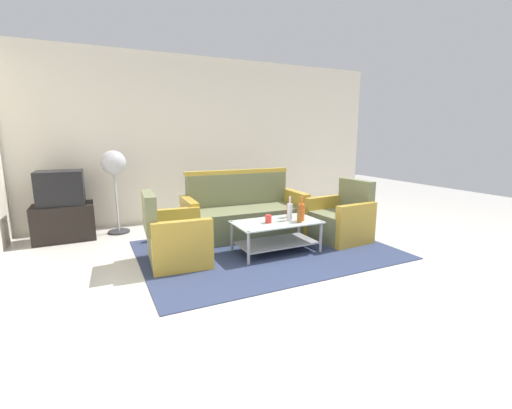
{
  "coord_description": "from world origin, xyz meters",
  "views": [
    {
      "loc": [
        -2.09,
        -3.0,
        1.51
      ],
      "look_at": [
        -0.28,
        0.77,
        0.65
      ],
      "focal_mm": 24.28,
      "sensor_mm": 36.0,
      "label": 1
    }
  ],
  "objects_px": {
    "coffee_table": "(276,232)",
    "bottle_brown": "(300,216)",
    "armchair_right": "(341,221)",
    "bottle_red": "(289,210)",
    "television": "(60,188)",
    "pedestal_fan": "(114,167)",
    "bottle_orange": "(301,212)",
    "cup": "(268,219)",
    "bottle_clear": "(290,211)",
    "couch": "(244,215)",
    "armchair_left": "(175,240)",
    "tv_stand": "(64,222)"
  },
  "relations": [
    {
      "from": "couch",
      "to": "armchair_right",
      "type": "relative_size",
      "value": 2.15
    },
    {
      "from": "television",
      "to": "pedestal_fan",
      "type": "height_order",
      "value": "pedestal_fan"
    },
    {
      "from": "cup",
      "to": "bottle_clear",
      "type": "bearing_deg",
      "value": 0.24
    },
    {
      "from": "bottle_orange",
      "to": "bottle_brown",
      "type": "height_order",
      "value": "bottle_orange"
    },
    {
      "from": "armchair_right",
      "to": "bottle_red",
      "type": "height_order",
      "value": "armchair_right"
    },
    {
      "from": "armchair_left",
      "to": "coffee_table",
      "type": "xyz_separation_m",
      "value": [
        1.25,
        -0.18,
        -0.02
      ]
    },
    {
      "from": "bottle_orange",
      "to": "pedestal_fan",
      "type": "distance_m",
      "value": 2.89
    },
    {
      "from": "couch",
      "to": "armchair_left",
      "type": "distance_m",
      "value": 1.38
    },
    {
      "from": "armchair_left",
      "to": "tv_stand",
      "type": "bearing_deg",
      "value": -138.59
    },
    {
      "from": "bottle_red",
      "to": "bottle_orange",
      "type": "bearing_deg",
      "value": -79.53
    },
    {
      "from": "coffee_table",
      "to": "pedestal_fan",
      "type": "relative_size",
      "value": 0.87
    },
    {
      "from": "bottle_clear",
      "to": "television",
      "type": "distance_m",
      "value": 3.25
    },
    {
      "from": "cup",
      "to": "pedestal_fan",
      "type": "xyz_separation_m",
      "value": [
        -1.64,
        1.87,
        0.55
      ]
    },
    {
      "from": "coffee_table",
      "to": "armchair_left",
      "type": "bearing_deg",
      "value": 171.81
    },
    {
      "from": "bottle_orange",
      "to": "bottle_red",
      "type": "bearing_deg",
      "value": 100.47
    },
    {
      "from": "bottle_red",
      "to": "bottle_orange",
      "type": "height_order",
      "value": "bottle_orange"
    },
    {
      "from": "bottle_red",
      "to": "pedestal_fan",
      "type": "distance_m",
      "value": 2.72
    },
    {
      "from": "television",
      "to": "pedestal_fan",
      "type": "distance_m",
      "value": 0.77
    },
    {
      "from": "bottle_clear",
      "to": "tv_stand",
      "type": "height_order",
      "value": "bottle_clear"
    },
    {
      "from": "couch",
      "to": "armchair_left",
      "type": "relative_size",
      "value": 2.15
    },
    {
      "from": "cup",
      "to": "bottle_red",
      "type": "bearing_deg",
      "value": 19.97
    },
    {
      "from": "armchair_left",
      "to": "armchair_right",
      "type": "relative_size",
      "value": 1.0
    },
    {
      "from": "coffee_table",
      "to": "pedestal_fan",
      "type": "bearing_deg",
      "value": 133.47
    },
    {
      "from": "coffee_table",
      "to": "bottle_clear",
      "type": "xyz_separation_m",
      "value": [
        0.19,
        -0.01,
        0.26
      ]
    },
    {
      "from": "coffee_table",
      "to": "bottle_brown",
      "type": "height_order",
      "value": "bottle_brown"
    },
    {
      "from": "armchair_right",
      "to": "tv_stand",
      "type": "height_order",
      "value": "armchair_right"
    },
    {
      "from": "coffee_table",
      "to": "bottle_red",
      "type": "relative_size",
      "value": 4.19
    },
    {
      "from": "armchair_left",
      "to": "bottle_orange",
      "type": "height_order",
      "value": "armchair_left"
    },
    {
      "from": "couch",
      "to": "cup",
      "type": "bearing_deg",
      "value": 88.19
    },
    {
      "from": "bottle_orange",
      "to": "bottle_brown",
      "type": "relative_size",
      "value": 1.37
    },
    {
      "from": "cup",
      "to": "tv_stand",
      "type": "height_order",
      "value": "tv_stand"
    },
    {
      "from": "bottle_brown",
      "to": "television",
      "type": "bearing_deg",
      "value": 144.0
    },
    {
      "from": "armchair_left",
      "to": "cup",
      "type": "height_order",
      "value": "armchair_left"
    },
    {
      "from": "bottle_red",
      "to": "television",
      "type": "xyz_separation_m",
      "value": [
        -2.76,
        1.68,
        0.25
      ]
    },
    {
      "from": "coffee_table",
      "to": "bottle_brown",
      "type": "relative_size",
      "value": 4.8
    },
    {
      "from": "armchair_right",
      "to": "coffee_table",
      "type": "distance_m",
      "value": 1.1
    },
    {
      "from": "bottle_orange",
      "to": "pedestal_fan",
      "type": "relative_size",
      "value": 0.25
    },
    {
      "from": "bottle_brown",
      "to": "bottle_red",
      "type": "bearing_deg",
      "value": 83.65
    },
    {
      "from": "television",
      "to": "armchair_right",
      "type": "bearing_deg",
      "value": 155.76
    },
    {
      "from": "bottle_orange",
      "to": "tv_stand",
      "type": "relative_size",
      "value": 0.39
    },
    {
      "from": "bottle_orange",
      "to": "coffee_table",
      "type": "bearing_deg",
      "value": 162.98
    },
    {
      "from": "bottle_red",
      "to": "pedestal_fan",
      "type": "bearing_deg",
      "value": 139.64
    },
    {
      "from": "couch",
      "to": "coffee_table",
      "type": "distance_m",
      "value": 0.88
    },
    {
      "from": "bottle_clear",
      "to": "pedestal_fan",
      "type": "bearing_deg",
      "value": 136.23
    },
    {
      "from": "coffee_table",
      "to": "television",
      "type": "xyz_separation_m",
      "value": [
        -2.49,
        1.81,
        0.49
      ]
    },
    {
      "from": "tv_stand",
      "to": "television",
      "type": "bearing_deg",
      "value": 88.27
    },
    {
      "from": "bottle_brown",
      "to": "cup",
      "type": "distance_m",
      "value": 0.39
    },
    {
      "from": "armchair_right",
      "to": "bottle_red",
      "type": "xyz_separation_m",
      "value": [
        -0.82,
        0.06,
        0.22
      ]
    },
    {
      "from": "bottle_red",
      "to": "tv_stand",
      "type": "xyz_separation_m",
      "value": [
        -2.76,
        1.68,
        -0.25
      ]
    },
    {
      "from": "armchair_right",
      "to": "coffee_table",
      "type": "xyz_separation_m",
      "value": [
        -1.09,
        -0.07,
        -0.02
      ]
    }
  ]
}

